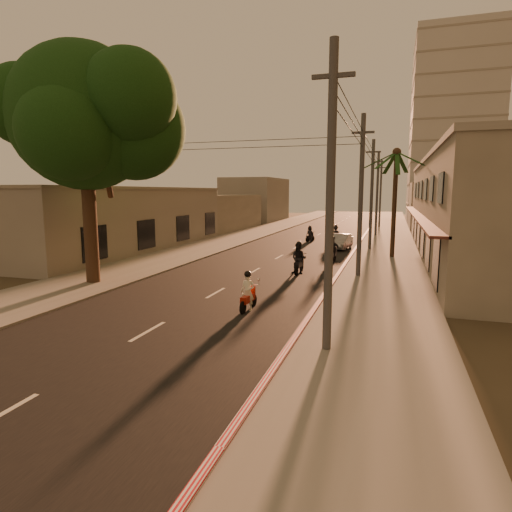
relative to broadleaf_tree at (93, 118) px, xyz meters
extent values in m
plane|color=#383023|center=(6.61, -2.14, -8.48)|extent=(160.00, 160.00, 0.00)
cube|color=black|center=(6.61, 17.86, -8.47)|extent=(10.00, 140.00, 0.02)
cube|color=slate|center=(14.11, 17.86, -8.42)|extent=(5.00, 140.00, 0.12)
cube|color=slate|center=(-0.89, 17.86, -8.42)|extent=(5.00, 140.00, 0.12)
cube|color=red|center=(11.71, 12.86, -8.38)|extent=(0.20, 60.00, 0.20)
cube|color=gray|center=(20.61, 15.86, -4.98)|extent=(8.00, 34.00, 7.00)
cube|color=gray|center=(20.61, 15.86, -1.33)|extent=(8.20, 34.20, 0.30)
cube|color=#48221C|center=(16.31, 15.86, -5.38)|extent=(0.80, 34.00, 0.12)
cube|color=gray|center=(-7.39, 11.86, -5.98)|extent=(8.00, 24.00, 5.00)
cube|color=gray|center=(-7.39, 11.86, -3.38)|extent=(8.20, 24.20, 0.20)
cube|color=#B7B5B2|center=(22.61, 53.86, 5.52)|extent=(12.00, 12.00, 28.00)
cylinder|color=black|center=(-0.39, -0.14, -5.48)|extent=(0.70, 0.70, 6.00)
cylinder|color=black|center=(0.41, 0.26, -2.48)|extent=(1.22, 2.17, 3.04)
cylinder|color=black|center=(-0.99, -0.44, -2.28)|extent=(1.31, 1.49, 2.73)
sphere|color=black|center=(-0.39, -0.14, 0.02)|extent=(7.20, 7.20, 7.20)
sphere|color=black|center=(1.81, 0.86, -0.48)|extent=(5.20, 5.20, 5.20)
sphere|color=black|center=(-2.19, 0.66, -0.28)|extent=(4.80, 4.80, 4.80)
sphere|color=black|center=(0.21, -1.94, -0.88)|extent=(4.60, 4.60, 4.60)
sphere|color=black|center=(2.61, -0.64, 0.72)|extent=(4.40, 4.40, 4.40)
sphere|color=black|center=(-2.79, -1.34, 0.52)|extent=(4.00, 4.00, 4.00)
sphere|color=black|center=(0.81, 2.26, 1.12)|extent=(4.40, 4.40, 4.40)
cylinder|color=black|center=(14.61, 13.86, -4.68)|extent=(0.32, 0.32, 7.60)
sphere|color=black|center=(14.61, 13.86, -0.88)|extent=(0.60, 0.60, 0.60)
cylinder|color=#38383A|center=(12.81, -6.14, -3.98)|extent=(0.26, 0.26, 9.00)
cube|color=#38383A|center=(12.81, -6.14, -0.48)|extent=(1.20, 0.12, 0.12)
cylinder|color=#38383A|center=(12.81, 5.86, -3.98)|extent=(0.26, 0.26, 9.00)
cube|color=#38383A|center=(12.81, 5.86, -0.48)|extent=(1.20, 0.12, 0.12)
cylinder|color=#38383A|center=(12.81, 17.86, -3.98)|extent=(0.26, 0.26, 9.00)
cube|color=#38383A|center=(12.81, 17.86, -0.48)|extent=(1.20, 0.12, 0.12)
cylinder|color=#38383A|center=(12.81, 29.86, -3.98)|extent=(0.26, 0.26, 9.00)
cube|color=#38383A|center=(12.81, 29.86, -0.48)|extent=(1.20, 0.12, 0.12)
cylinder|color=#38383A|center=(12.81, 41.86, -3.98)|extent=(0.26, 0.26, 9.00)
cube|color=#38383A|center=(12.81, 41.86, -0.48)|extent=(1.20, 0.12, 0.12)
cube|color=gray|center=(20.61, 42.86, -5.48)|extent=(8.00, 14.00, 6.00)
cube|color=gray|center=(-7.39, 31.86, -6.28)|extent=(8.00, 14.00, 4.40)
cube|color=gray|center=(-7.39, 49.86, -4.98)|extent=(8.00, 14.00, 7.00)
cylinder|color=black|center=(9.10, -1.90, -8.21)|extent=(0.12, 0.53, 0.53)
cylinder|color=black|center=(9.03, -3.07, -8.21)|extent=(0.12, 0.53, 0.53)
cube|color=#A61C0C|center=(9.06, -2.55, -7.96)|extent=(0.32, 1.04, 0.28)
cube|color=#A61C0C|center=(9.09, -2.08, -7.82)|extent=(0.29, 0.11, 0.56)
cylinder|color=silver|center=(9.09, -1.97, -7.49)|extent=(0.52, 0.07, 0.04)
imported|color=white|center=(9.06, -2.55, -7.69)|extent=(0.62, 0.44, 1.58)
sphere|color=black|center=(9.06, -2.55, -6.95)|extent=(0.28, 0.28, 0.28)
sphere|color=silver|center=(8.83, -1.97, -7.26)|extent=(0.11, 0.11, 0.11)
sphere|color=silver|center=(9.35, -2.00, -7.26)|extent=(0.11, 0.11, 0.11)
cylinder|color=black|center=(9.38, 6.66, -8.17)|extent=(0.12, 0.61, 0.61)
cylinder|color=black|center=(9.35, 5.30, -8.17)|extent=(0.12, 0.61, 0.61)
cube|color=black|center=(9.37, 5.90, -7.88)|extent=(0.33, 1.21, 0.33)
cube|color=black|center=(9.38, 6.44, -7.71)|extent=(0.33, 0.12, 0.66)
cylinder|color=silver|center=(9.38, 6.58, -7.33)|extent=(0.60, 0.05, 0.04)
imported|color=black|center=(9.37, 5.90, -7.56)|extent=(0.92, 0.73, 1.83)
sphere|color=black|center=(9.37, 5.90, -6.69)|extent=(0.33, 0.33, 0.33)
cylinder|color=black|center=(10.79, 11.13, -8.18)|extent=(0.16, 0.60, 0.59)
cylinder|color=black|center=(10.68, 9.81, -8.18)|extent=(0.16, 0.60, 0.59)
cube|color=black|center=(10.73, 10.39, -7.89)|extent=(0.39, 1.19, 0.32)
cube|color=black|center=(10.77, 10.92, -7.73)|extent=(0.33, 0.13, 0.64)
cylinder|color=silver|center=(10.78, 11.05, -7.36)|extent=(0.59, 0.09, 0.04)
imported|color=black|center=(10.73, 10.39, -7.58)|extent=(1.12, 0.61, 1.78)
sphere|color=black|center=(10.73, 10.39, -6.74)|extent=(0.32, 0.32, 0.32)
cylinder|color=black|center=(7.12, 23.06, -8.23)|extent=(0.25, 0.50, 0.50)
cylinder|color=black|center=(6.75, 22.00, -8.23)|extent=(0.25, 0.50, 0.50)
cube|color=black|center=(6.91, 22.47, -7.99)|extent=(0.56, 1.01, 0.27)
cube|color=black|center=(7.06, 22.89, -7.85)|extent=(0.28, 0.17, 0.54)
cylinder|color=silver|center=(7.10, 22.99, -7.54)|extent=(0.48, 0.20, 0.04)
imported|color=black|center=(6.91, 22.47, -7.73)|extent=(1.03, 0.93, 1.50)
sphere|color=black|center=(6.91, 22.47, -7.03)|extent=(0.27, 0.27, 0.27)
cylinder|color=black|center=(9.41, 23.83, -8.21)|extent=(0.17, 0.53, 0.52)
cylinder|color=black|center=(9.24, 22.67, -8.21)|extent=(0.17, 0.53, 0.52)
cube|color=black|center=(9.32, 23.18, -7.96)|extent=(0.41, 1.05, 0.28)
cube|color=black|center=(9.38, 23.64, -7.82)|extent=(0.29, 0.13, 0.56)
cylinder|color=silver|center=(9.40, 23.75, -7.49)|extent=(0.51, 0.11, 0.04)
imported|color=black|center=(9.32, 23.18, -7.69)|extent=(1.18, 0.87, 1.57)
sphere|color=black|center=(9.32, 23.18, -6.96)|extent=(0.28, 0.28, 0.28)
imported|color=#94969C|center=(10.42, 17.87, -7.84)|extent=(2.20, 4.17, 1.28)
camera|label=1|loc=(14.56, -18.62, -3.65)|focal=30.00mm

